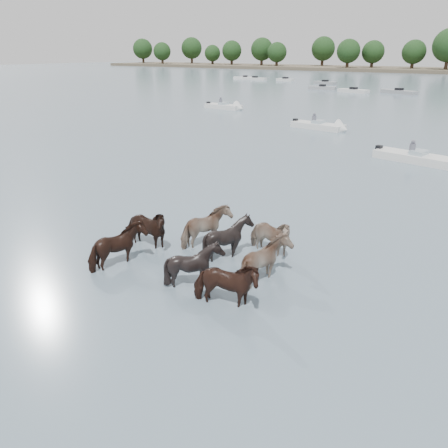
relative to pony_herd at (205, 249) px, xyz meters
The scene contains 7 objects.
ground 2.32m from the pony_herd, 127.67° to the right, with size 400.00×400.00×0.00m, color slate.
shoreline 164.51m from the pony_herd, 115.71° to the left, with size 160.00×30.00×1.00m, color #4C4233.
pony_herd is the anchor object (origin of this frame).
motorboat_a 27.22m from the pony_herd, 104.16° to the left, with size 5.33×2.17×1.92m.
motorboat_b 18.55m from the pony_herd, 79.87° to the left, with size 5.85×2.68×1.92m.
motorboat_f 39.73m from the pony_herd, 122.60° to the left, with size 5.18×1.79×1.92m.
treeline 160.90m from the pony_herd, 115.10° to the left, with size 147.49×21.34×12.53m.
Camera 1 is at (8.88, -8.15, 6.36)m, focal length 35.09 mm.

